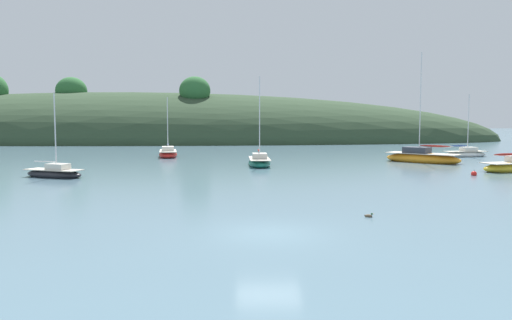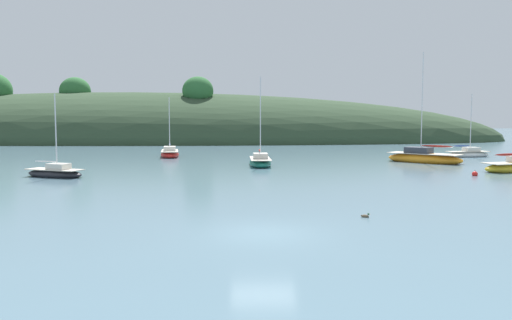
{
  "view_description": "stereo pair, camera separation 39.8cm",
  "coord_description": "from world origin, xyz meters",
  "px_view_note": "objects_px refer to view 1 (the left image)",
  "views": [
    {
      "loc": [
        -0.97,
        -19.26,
        4.46
      ],
      "look_at": [
        0.0,
        20.0,
        1.2
      ],
      "focal_mm": 35.43,
      "sensor_mm": 36.0,
      "label": 1
    },
    {
      "loc": [
        -0.57,
        -19.27,
        4.46
      ],
      "look_at": [
        0.0,
        20.0,
        1.2
      ],
      "focal_mm": 35.43,
      "sensor_mm": 36.0,
      "label": 2
    }
  ],
  "objects_px": {
    "sailboat_white_near": "(422,158)",
    "mooring_buoy_outer": "(474,174)",
    "mooring_buoy_channel": "(58,167)",
    "sailboat_black_sloop": "(259,162)",
    "duck_lone_left": "(369,216)",
    "sailboat_grey_yawl": "(54,173)",
    "sailboat_red_portside": "(168,154)",
    "sailboat_cream_ketch": "(466,154)"
  },
  "relations": [
    {
      "from": "sailboat_cream_ketch",
      "to": "sailboat_black_sloop",
      "type": "bearing_deg",
      "value": -156.31
    },
    {
      "from": "sailboat_red_portside",
      "to": "sailboat_cream_ketch",
      "type": "distance_m",
      "value": 34.52
    },
    {
      "from": "sailboat_red_portside",
      "to": "sailboat_black_sloop",
      "type": "height_order",
      "value": "sailboat_black_sloop"
    },
    {
      "from": "duck_lone_left",
      "to": "mooring_buoy_channel",
      "type": "bearing_deg",
      "value": 134.49
    },
    {
      "from": "mooring_buoy_channel",
      "to": "sailboat_white_near",
      "type": "bearing_deg",
      "value": 9.35
    },
    {
      "from": "sailboat_cream_ketch",
      "to": "sailboat_black_sloop",
      "type": "height_order",
      "value": "sailboat_black_sloop"
    },
    {
      "from": "sailboat_white_near",
      "to": "sailboat_grey_yawl",
      "type": "xyz_separation_m",
      "value": [
        -32.45,
        -12.19,
        -0.14
      ]
    },
    {
      "from": "sailboat_cream_ketch",
      "to": "sailboat_red_portside",
      "type": "bearing_deg",
      "value": 178.96
    },
    {
      "from": "sailboat_black_sloop",
      "to": "sailboat_grey_yawl",
      "type": "relative_size",
      "value": 1.31
    },
    {
      "from": "duck_lone_left",
      "to": "sailboat_red_portside",
      "type": "bearing_deg",
      "value": 111.79
    },
    {
      "from": "sailboat_white_near",
      "to": "mooring_buoy_outer",
      "type": "height_order",
      "value": "sailboat_white_near"
    },
    {
      "from": "sailboat_red_portside",
      "to": "sailboat_grey_yawl",
      "type": "bearing_deg",
      "value": -105.6
    },
    {
      "from": "sailboat_black_sloop",
      "to": "mooring_buoy_outer",
      "type": "bearing_deg",
      "value": -27.03
    },
    {
      "from": "sailboat_white_near",
      "to": "sailboat_black_sloop",
      "type": "height_order",
      "value": "sailboat_white_near"
    },
    {
      "from": "sailboat_white_near",
      "to": "sailboat_black_sloop",
      "type": "distance_m",
      "value": 16.97
    },
    {
      "from": "sailboat_grey_yawl",
      "to": "mooring_buoy_outer",
      "type": "relative_size",
      "value": 11.99
    },
    {
      "from": "sailboat_cream_ketch",
      "to": "duck_lone_left",
      "type": "bearing_deg",
      "value": -119.61
    },
    {
      "from": "sailboat_cream_ketch",
      "to": "mooring_buoy_outer",
      "type": "distance_m",
      "value": 20.61
    },
    {
      "from": "mooring_buoy_outer",
      "to": "sailboat_black_sloop",
      "type": "bearing_deg",
      "value": 152.97
    },
    {
      "from": "sailboat_black_sloop",
      "to": "mooring_buoy_channel",
      "type": "relative_size",
      "value": 15.76
    },
    {
      "from": "sailboat_black_sloop",
      "to": "sailboat_grey_yawl",
      "type": "distance_m",
      "value": 18.09
    },
    {
      "from": "sailboat_red_portside",
      "to": "mooring_buoy_outer",
      "type": "height_order",
      "value": "sailboat_red_portside"
    },
    {
      "from": "sailboat_cream_ketch",
      "to": "sailboat_black_sloop",
      "type": "relative_size",
      "value": 0.87
    },
    {
      "from": "sailboat_black_sloop",
      "to": "sailboat_grey_yawl",
      "type": "xyz_separation_m",
      "value": [
        -15.83,
        -8.77,
        -0.06
      ]
    },
    {
      "from": "sailboat_cream_ketch",
      "to": "sailboat_grey_yawl",
      "type": "height_order",
      "value": "sailboat_cream_ketch"
    },
    {
      "from": "sailboat_grey_yawl",
      "to": "duck_lone_left",
      "type": "height_order",
      "value": "sailboat_grey_yawl"
    },
    {
      "from": "sailboat_cream_ketch",
      "to": "mooring_buoy_channel",
      "type": "bearing_deg",
      "value": -162.97
    },
    {
      "from": "sailboat_black_sloop",
      "to": "mooring_buoy_outer",
      "type": "height_order",
      "value": "sailboat_black_sloop"
    },
    {
      "from": "sailboat_cream_ketch",
      "to": "sailboat_white_near",
      "type": "relative_size",
      "value": 0.66
    },
    {
      "from": "sailboat_cream_ketch",
      "to": "duck_lone_left",
      "type": "relative_size",
      "value": 17.95
    },
    {
      "from": "mooring_buoy_channel",
      "to": "duck_lone_left",
      "type": "bearing_deg",
      "value": -45.51
    },
    {
      "from": "sailboat_white_near",
      "to": "mooring_buoy_outer",
      "type": "bearing_deg",
      "value": -90.6
    },
    {
      "from": "sailboat_red_portside",
      "to": "mooring_buoy_outer",
      "type": "relative_size",
      "value": 13.09
    },
    {
      "from": "sailboat_white_near",
      "to": "mooring_buoy_channel",
      "type": "relative_size",
      "value": 20.97
    },
    {
      "from": "sailboat_white_near",
      "to": "mooring_buoy_channel",
      "type": "height_order",
      "value": "sailboat_white_near"
    },
    {
      "from": "sailboat_white_near",
      "to": "mooring_buoy_outer",
      "type": "distance_m",
      "value": 11.84
    },
    {
      "from": "sailboat_grey_yawl",
      "to": "sailboat_red_portside",
      "type": "bearing_deg",
      "value": 74.4
    },
    {
      "from": "sailboat_cream_ketch",
      "to": "sailboat_white_near",
      "type": "height_order",
      "value": "sailboat_white_near"
    },
    {
      "from": "sailboat_white_near",
      "to": "mooring_buoy_outer",
      "type": "xyz_separation_m",
      "value": [
        -0.12,
        -11.84,
        -0.34
      ]
    },
    {
      "from": "sailboat_grey_yawl",
      "to": "mooring_buoy_outer",
      "type": "xyz_separation_m",
      "value": [
        32.33,
        0.35,
        -0.2
      ]
    },
    {
      "from": "sailboat_red_portside",
      "to": "sailboat_white_near",
      "type": "bearing_deg",
      "value": -16.32
    },
    {
      "from": "sailboat_cream_ketch",
      "to": "mooring_buoy_outer",
      "type": "relative_size",
      "value": 13.74
    }
  ]
}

